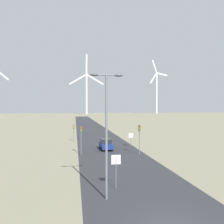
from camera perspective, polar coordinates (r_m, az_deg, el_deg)
road_surface at (r=60.10m, az=-4.43°, el=-5.57°), size 10.00×240.00×0.01m
streetlamp at (r=16.46m, az=-1.47°, el=-2.35°), size 2.56×0.32×9.49m
stop_sign_near at (r=19.15m, az=1.05°, el=-13.70°), size 0.81×0.07×2.92m
stop_sign_far at (r=39.32m, az=4.95°, el=-6.59°), size 0.81×0.07×2.43m
traffic_light_post_near_left at (r=32.63m, az=-8.10°, el=-5.78°), size 0.28×0.34×4.17m
traffic_light_post_near_right at (r=32.66m, az=7.19°, el=-5.48°), size 0.28×0.34×4.40m
traffic_light_post_mid_left at (r=45.99m, az=-9.97°, el=-4.42°), size 0.28×0.33×3.48m
car_approaching at (r=36.63m, az=-1.61°, el=-8.40°), size 1.90×4.14×1.83m
wind_turbine_left at (r=255.12m, az=-6.67°, el=5.98°), size 39.52×10.86×68.92m
wind_turbine_center at (r=276.98m, az=11.57°, el=5.83°), size 26.27×8.65×65.98m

